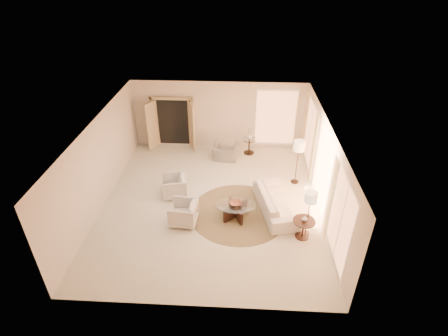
# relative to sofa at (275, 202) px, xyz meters

# --- Properties ---
(room) EXTENTS (7.04, 8.04, 2.83)m
(room) POSITION_rel_sofa_xyz_m (-2.07, 0.32, 1.06)
(room) COLOR beige
(room) RESTS_ON ground
(windows_right) EXTENTS (0.10, 6.40, 2.40)m
(windows_right) POSITION_rel_sofa_xyz_m (1.38, 0.42, 1.01)
(windows_right) COLOR #FFA466
(windows_right) RESTS_ON room
(window_back_corner) EXTENTS (1.70, 0.10, 2.40)m
(window_back_corner) POSITION_rel_sofa_xyz_m (0.23, 4.27, 1.01)
(window_back_corner) COLOR #FFA466
(window_back_corner) RESTS_ON room
(curtains_right) EXTENTS (0.06, 5.20, 2.60)m
(curtains_right) POSITION_rel_sofa_xyz_m (1.33, 1.32, 0.96)
(curtains_right) COLOR #D1C28A
(curtains_right) RESTS_ON room
(french_doors) EXTENTS (1.95, 0.66, 2.16)m
(french_doors) POSITION_rel_sofa_xyz_m (-3.97, 4.14, 0.73)
(french_doors) COLOR tan
(french_doors) RESTS_ON room
(area_rug) EXTENTS (3.18, 3.18, 0.01)m
(area_rug) POSITION_rel_sofa_xyz_m (-1.16, -0.18, -0.33)
(area_rug) COLOR #41331D
(area_rug) RESTS_ON room
(sofa) EXTENTS (1.39, 2.45, 0.67)m
(sofa) POSITION_rel_sofa_xyz_m (0.00, 0.00, 0.00)
(sofa) COLOR beige
(sofa) RESTS_ON room
(armchair_left) EXTENTS (0.88, 0.92, 0.81)m
(armchair_left) POSITION_rel_sofa_xyz_m (-3.35, 0.66, 0.07)
(armchair_left) COLOR beige
(armchair_left) RESTS_ON room
(armchair_right) EXTENTS (0.79, 0.83, 0.80)m
(armchair_right) POSITION_rel_sofa_xyz_m (-2.82, -0.73, 0.06)
(armchair_right) COLOR beige
(armchair_right) RESTS_ON room
(accent_chair) EXTENTS (1.00, 0.71, 0.82)m
(accent_chair) POSITION_rel_sofa_xyz_m (-1.75, 3.21, 0.07)
(accent_chair) COLOR gray
(accent_chair) RESTS_ON room
(coffee_table) EXTENTS (1.48, 1.48, 0.47)m
(coffee_table) POSITION_rel_sofa_xyz_m (-1.25, -0.37, -0.04)
(coffee_table) COLOR black
(coffee_table) RESTS_ON room
(end_table) EXTENTS (0.64, 0.64, 0.60)m
(end_table) POSITION_rel_sofa_xyz_m (0.71, -1.18, 0.08)
(end_table) COLOR black
(end_table) RESTS_ON room
(side_table) EXTENTS (0.56, 0.56, 0.65)m
(side_table) POSITION_rel_sofa_xyz_m (-0.81, 3.72, 0.06)
(side_table) COLOR #30231C
(side_table) RESTS_ON room
(floor_lamp_near) EXTENTS (0.40, 0.40, 1.65)m
(floor_lamp_near) POSITION_rel_sofa_xyz_m (0.83, 1.68, 1.07)
(floor_lamp_near) COLOR #30231C
(floor_lamp_near) RESTS_ON room
(floor_lamp_far) EXTENTS (0.36, 0.36, 1.47)m
(floor_lamp_far) POSITION_rel_sofa_xyz_m (0.83, -1.02, 0.91)
(floor_lamp_far) COLOR #30231C
(floor_lamp_far) RESTS_ON room
(bowl) EXTENTS (0.43, 0.43, 0.09)m
(bowl) POSITION_rel_sofa_xyz_m (-1.25, -0.37, 0.17)
(bowl) COLOR brown
(bowl) RESTS_ON coffee_table
(end_vase) EXTENTS (0.17, 0.17, 0.15)m
(end_vase) POSITION_rel_sofa_xyz_m (0.71, -1.18, 0.34)
(end_vase) COLOR silver
(end_vase) RESTS_ON end_table
(side_vase) EXTENTS (0.27, 0.27, 0.24)m
(side_vase) POSITION_rel_sofa_xyz_m (-0.81, 3.72, 0.43)
(side_vase) COLOR silver
(side_vase) RESTS_ON side_table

